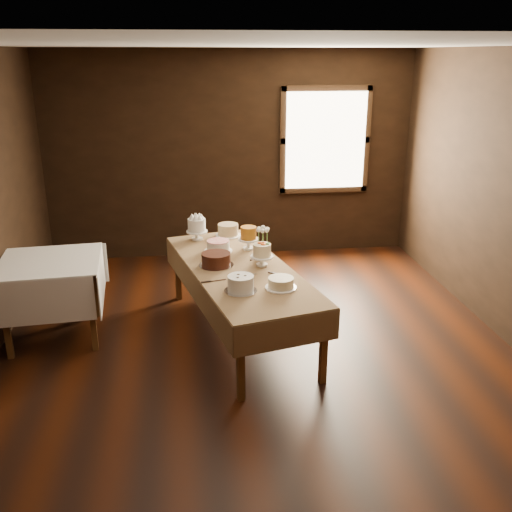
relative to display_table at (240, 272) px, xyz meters
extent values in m
cube|color=black|center=(0.13, -0.47, -0.69)|extent=(5.00, 6.00, 0.01)
cube|color=beige|center=(0.13, -0.47, 2.11)|extent=(5.00, 6.00, 0.01)
cube|color=black|center=(0.13, 2.53, 0.71)|extent=(5.00, 0.02, 2.80)
cube|color=black|center=(0.13, -3.47, 0.71)|extent=(5.00, 0.02, 2.80)
cube|color=#FFEABF|center=(1.43, 2.47, 0.91)|extent=(1.10, 0.05, 1.30)
cube|color=#4D3118|center=(-0.11, -1.16, -0.35)|extent=(0.07, 0.07, 0.67)
cube|color=#4D3118|center=(-0.63, 0.99, -0.35)|extent=(0.07, 0.07, 0.67)
cube|color=#4D3118|center=(0.63, -0.99, -0.35)|extent=(0.07, 0.07, 0.67)
cube|color=#4D3118|center=(0.11, 1.16, -0.35)|extent=(0.07, 0.07, 0.67)
cube|color=#4D3118|center=(0.00, 0.00, 0.02)|extent=(1.40, 2.47, 0.04)
cube|color=#93724D|center=(0.00, 0.00, 0.05)|extent=(1.47, 2.54, 0.01)
cube|color=#4D3118|center=(-2.21, -0.21, -0.30)|extent=(0.06, 0.06, 0.76)
cube|color=#4D3118|center=(-2.28, 0.57, -0.30)|extent=(0.06, 0.06, 0.76)
cube|color=#4D3118|center=(-1.43, -0.14, -0.30)|extent=(0.06, 0.06, 0.76)
cube|color=#4D3118|center=(-1.50, 0.63, -0.30)|extent=(0.06, 0.06, 0.76)
cube|color=#4D3118|center=(-1.86, 0.21, 0.10)|extent=(0.95, 0.95, 0.04)
cube|color=white|center=(-1.86, 0.21, 0.12)|extent=(1.04, 1.04, 0.01)
cylinder|color=white|center=(-0.39, 0.94, 0.11)|extent=(0.24, 0.24, 0.12)
cylinder|color=silver|center=(-0.39, 0.94, 0.24)|extent=(0.26, 0.26, 0.14)
cylinder|color=white|center=(-0.03, 1.04, 0.06)|extent=(0.30, 0.30, 0.01)
cylinder|color=tan|center=(-0.03, 1.04, 0.13)|extent=(0.31, 0.31, 0.13)
cylinder|color=white|center=(-0.18, 0.50, 0.06)|extent=(0.30, 0.30, 0.01)
cylinder|color=silver|center=(-0.18, 0.50, 0.12)|extent=(0.34, 0.34, 0.10)
cylinder|color=white|center=(0.15, 0.54, 0.12)|extent=(0.23, 0.23, 0.13)
cylinder|color=#AB6518|center=(0.15, 0.54, 0.25)|extent=(0.19, 0.19, 0.13)
cylinder|color=silver|center=(-0.23, 0.06, 0.06)|extent=(0.35, 0.35, 0.01)
cylinder|color=#36150B|center=(-0.23, 0.06, 0.13)|extent=(0.35, 0.35, 0.12)
cylinder|color=white|center=(0.23, 0.02, 0.11)|extent=(0.23, 0.23, 0.11)
cylinder|color=beige|center=(0.23, 0.02, 0.23)|extent=(0.25, 0.25, 0.12)
cylinder|color=silver|center=(-0.05, -0.61, 0.06)|extent=(0.30, 0.30, 0.01)
cylinder|color=silver|center=(-0.05, -0.61, 0.13)|extent=(0.30, 0.30, 0.14)
cylinder|color=white|center=(0.32, -0.57, 0.06)|extent=(0.28, 0.28, 0.01)
cylinder|color=beige|center=(0.32, -0.57, 0.11)|extent=(0.33, 0.33, 0.09)
cube|color=silver|center=(0.08, -0.24, 0.06)|extent=(0.22, 0.15, 0.01)
cube|color=silver|center=(0.39, -0.28, 0.06)|extent=(0.20, 0.17, 0.01)
cube|color=silver|center=(0.21, 0.32, 0.06)|extent=(0.13, 0.22, 0.01)
cube|color=silver|center=(-0.23, -0.33, 0.06)|extent=(0.24, 0.08, 0.01)
imported|color=#2D2823|center=(0.26, 0.22, 0.12)|extent=(0.17, 0.17, 0.13)
camera|label=1|loc=(-0.48, -5.22, 2.05)|focal=39.90mm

